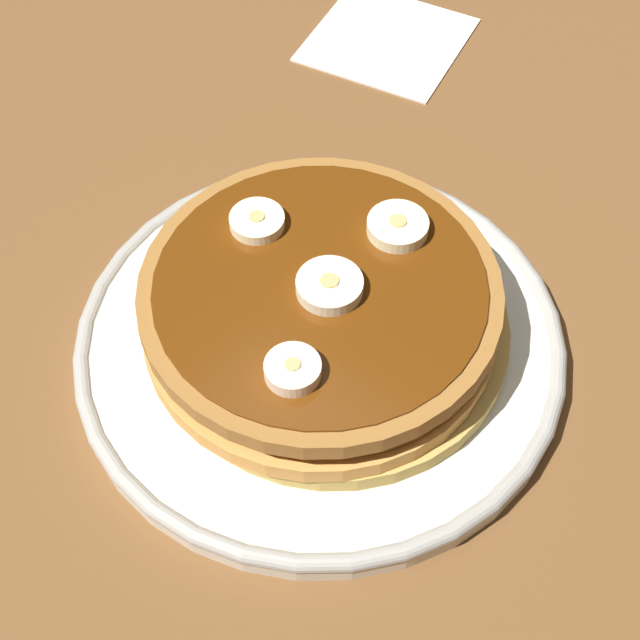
{
  "coord_description": "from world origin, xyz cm",
  "views": [
    {
      "loc": [
        24.71,
        19.65,
        45.5
      ],
      "look_at": [
        0.0,
        0.0,
        3.02
      ],
      "focal_mm": 53.39,
      "sensor_mm": 36.0,
      "label": 1
    }
  ],
  "objects_px": {
    "banana_slice_2": "(398,227)",
    "napkin": "(387,39)",
    "plate": "(320,342)",
    "banana_slice_1": "(257,222)",
    "pancake_stack": "(326,311)",
    "banana_slice_3": "(293,370)",
    "banana_slice_0": "(333,283)"
  },
  "relations": [
    {
      "from": "banana_slice_2",
      "to": "napkin",
      "type": "xyz_separation_m",
      "value": [
        -0.2,
        -0.15,
        -0.06
      ]
    },
    {
      "from": "plate",
      "to": "banana_slice_1",
      "type": "height_order",
      "value": "banana_slice_1"
    },
    {
      "from": "plate",
      "to": "banana_slice_2",
      "type": "xyz_separation_m",
      "value": [
        -0.06,
        0.01,
        0.06
      ]
    },
    {
      "from": "pancake_stack",
      "to": "banana_slice_3",
      "type": "distance_m",
      "value": 0.07
    },
    {
      "from": "napkin",
      "to": "plate",
      "type": "bearing_deg",
      "value": 28.41
    },
    {
      "from": "banana_slice_3",
      "to": "pancake_stack",
      "type": "bearing_deg",
      "value": -157.85
    },
    {
      "from": "plate",
      "to": "banana_slice_3",
      "type": "relative_size",
      "value": 9.8
    },
    {
      "from": "plate",
      "to": "banana_slice_0",
      "type": "xyz_separation_m",
      "value": [
        -0.0,
        0.01,
        0.06
      ]
    },
    {
      "from": "pancake_stack",
      "to": "banana_slice_0",
      "type": "relative_size",
      "value": 5.74
    },
    {
      "from": "banana_slice_1",
      "to": "banana_slice_2",
      "type": "xyz_separation_m",
      "value": [
        -0.04,
        0.06,
        0.0
      ]
    },
    {
      "from": "pancake_stack",
      "to": "banana_slice_2",
      "type": "xyz_separation_m",
      "value": [
        -0.05,
        0.01,
        0.03
      ]
    },
    {
      "from": "banana_slice_0",
      "to": "napkin",
      "type": "height_order",
      "value": "banana_slice_0"
    },
    {
      "from": "plate",
      "to": "banana_slice_2",
      "type": "relative_size",
      "value": 8.18
    },
    {
      "from": "banana_slice_0",
      "to": "banana_slice_1",
      "type": "relative_size",
      "value": 1.16
    },
    {
      "from": "banana_slice_3",
      "to": "napkin",
      "type": "relative_size",
      "value": 0.26
    },
    {
      "from": "banana_slice_0",
      "to": "banana_slice_2",
      "type": "xyz_separation_m",
      "value": [
        -0.05,
        0.0,
        0.0
      ]
    },
    {
      "from": "pancake_stack",
      "to": "banana_slice_3",
      "type": "relative_size",
      "value": 7.18
    },
    {
      "from": "plate",
      "to": "pancake_stack",
      "type": "height_order",
      "value": "pancake_stack"
    },
    {
      "from": "pancake_stack",
      "to": "banana_slice_0",
      "type": "bearing_deg",
      "value": 93.68
    },
    {
      "from": "banana_slice_1",
      "to": "plate",
      "type": "bearing_deg",
      "value": 78.03
    },
    {
      "from": "banana_slice_2",
      "to": "napkin",
      "type": "height_order",
      "value": "banana_slice_2"
    },
    {
      "from": "plate",
      "to": "napkin",
      "type": "distance_m",
      "value": 0.29
    },
    {
      "from": "plate",
      "to": "napkin",
      "type": "bearing_deg",
      "value": -151.59
    },
    {
      "from": "banana_slice_3",
      "to": "banana_slice_2",
      "type": "bearing_deg",
      "value": -172.2
    },
    {
      "from": "napkin",
      "to": "banana_slice_1",
      "type": "bearing_deg",
      "value": 19.2
    },
    {
      "from": "banana_slice_2",
      "to": "banana_slice_3",
      "type": "bearing_deg",
      "value": 7.8
    },
    {
      "from": "banana_slice_1",
      "to": "banana_slice_2",
      "type": "relative_size",
      "value": 0.9
    },
    {
      "from": "napkin",
      "to": "banana_slice_3",
      "type": "bearing_deg",
      "value": 27.88
    },
    {
      "from": "plate",
      "to": "napkin",
      "type": "relative_size",
      "value": 2.55
    },
    {
      "from": "banana_slice_1",
      "to": "banana_slice_0",
      "type": "bearing_deg",
      "value": 81.98
    },
    {
      "from": "banana_slice_1",
      "to": "banana_slice_2",
      "type": "bearing_deg",
      "value": 125.17
    },
    {
      "from": "plate",
      "to": "banana_slice_2",
      "type": "bearing_deg",
      "value": 169.94
    }
  ]
}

